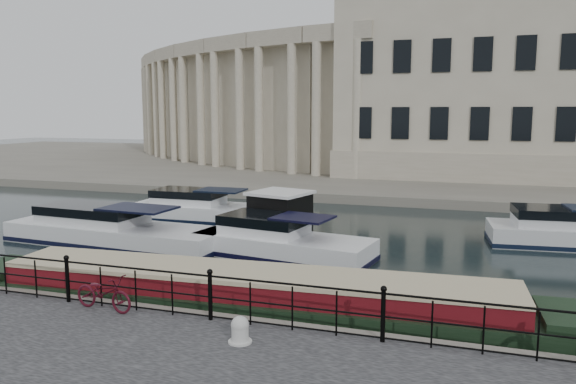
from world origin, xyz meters
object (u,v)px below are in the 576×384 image
(harbour_hut, at_px, (280,219))
(mooring_bollard, at_px, (240,330))
(bicycle, at_px, (104,293))
(narrowboat, at_px, (250,302))

(harbour_hut, bearing_deg, mooring_bollard, -60.76)
(mooring_bollard, relative_size, harbour_hut, 0.16)
(bicycle, xyz_separation_m, narrowboat, (2.94, 2.17, -0.63))
(narrowboat, bearing_deg, harbour_hut, 100.26)
(bicycle, bearing_deg, harbour_hut, 2.01)
(bicycle, xyz_separation_m, mooring_bollard, (3.91, -0.74, -0.18))
(narrowboat, distance_m, harbour_hut, 8.49)
(narrowboat, bearing_deg, bicycle, -146.80)
(harbour_hut, bearing_deg, bicycle, -80.86)
(bicycle, distance_m, harbour_hut, 10.45)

